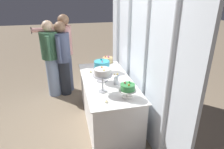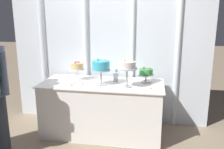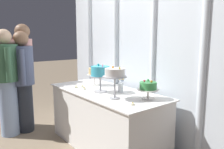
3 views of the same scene
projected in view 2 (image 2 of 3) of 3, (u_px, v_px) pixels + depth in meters
ground_plane at (101, 136)px, 3.52m from camera, size 24.00×24.00×0.00m
draped_curtain at (107, 30)px, 3.74m from camera, size 3.21×0.17×2.88m
cake_table at (102, 108)px, 3.53m from camera, size 1.76×0.79×0.79m
cake_display_leftmost at (77, 67)px, 3.55m from camera, size 0.22×0.22×0.30m
cake_display_midleft at (101, 67)px, 3.29m from camera, size 0.27×0.27×0.37m
cake_display_midright at (127, 66)px, 3.16m from camera, size 0.28×0.28×0.39m
cake_display_rightmost at (146, 73)px, 3.44m from camera, size 0.25×0.25×0.23m
flower_vase at (116, 76)px, 3.49m from camera, size 0.08×0.10×0.20m
tealight_far_left at (71, 85)px, 3.29m from camera, size 0.05×0.05×0.04m
tealight_near_left at (73, 83)px, 3.37m from camera, size 0.05×0.05×0.03m
tealight_near_right at (82, 85)px, 3.30m from camera, size 0.04×0.04×0.04m
tealight_far_right at (150, 88)px, 3.16m from camera, size 0.05×0.05×0.03m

